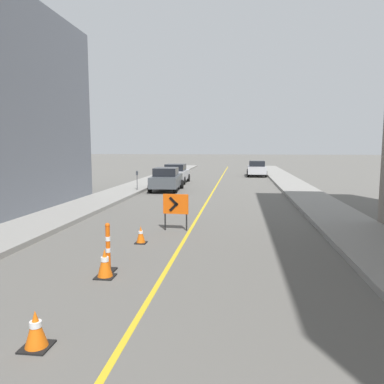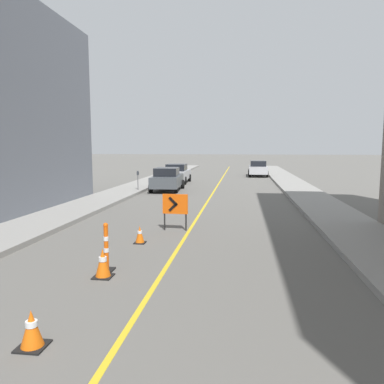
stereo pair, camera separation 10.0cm
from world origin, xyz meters
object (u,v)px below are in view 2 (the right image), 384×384
at_px(traffic_cone_third, 32,329).
at_px(arrow_barricade_primary, 175,206).
at_px(traffic_cone_fourth, 103,263).
at_px(parked_car_curb_far, 258,168).
at_px(parked_car_curb_near, 167,179).
at_px(delineator_post_rear, 106,250).
at_px(traffic_cone_fifth, 140,235).
at_px(parking_meter_far_curb, 138,176).
at_px(parked_car_curb_mid, 177,173).

height_order(traffic_cone_third, arrow_barricade_primary, arrow_barricade_primary).
bearing_deg(traffic_cone_third, traffic_cone_fourth, 91.13).
bearing_deg(parked_car_curb_far, parked_car_curb_near, -115.94).
bearing_deg(parked_car_curb_near, arrow_barricade_primary, -80.33).
bearing_deg(delineator_post_rear, parked_car_curb_near, 96.25).
distance_m(traffic_cone_third, parked_car_curb_near, 20.34).
xyz_separation_m(traffic_cone_third, traffic_cone_fifth, (-0.04, 6.21, -0.02)).
relative_size(parked_car_curb_near, parked_car_curb_far, 1.02).
height_order(traffic_cone_fourth, delineator_post_rear, delineator_post_rear).
height_order(traffic_cone_third, delineator_post_rear, delineator_post_rear).
xyz_separation_m(traffic_cone_fourth, parked_car_curb_near, (-1.91, 17.14, 0.46)).
xyz_separation_m(traffic_cone_fourth, delineator_post_rear, (-0.08, 0.47, 0.18)).
bearing_deg(parked_car_curb_far, delineator_post_rear, -98.64).
relative_size(traffic_cone_fifth, parking_meter_far_curb, 0.44).
xyz_separation_m(traffic_cone_third, parked_car_curb_far, (4.75, 33.71, 0.51)).
relative_size(traffic_cone_third, parking_meter_far_curb, 0.47).
bearing_deg(traffic_cone_fifth, arrow_barricade_primary, 67.83).
bearing_deg(arrow_barricade_primary, parked_car_curb_far, 84.11).
bearing_deg(parked_car_curb_far, traffic_cone_fifth, -99.30).
distance_m(traffic_cone_fifth, parked_car_curb_near, 14.16).
bearing_deg(traffic_cone_third, parking_meter_far_curb, 101.04).
bearing_deg(traffic_cone_third, delineator_post_rear, 92.35).
bearing_deg(traffic_cone_fourth, delineator_post_rear, 100.19).
relative_size(parked_car_curb_near, parked_car_curb_mid, 1.02).
bearing_deg(delineator_post_rear, traffic_cone_fifth, 87.74).
height_order(delineator_post_rear, parked_car_curb_far, parked_car_curb_far).
bearing_deg(traffic_cone_fourth, parked_car_curb_mid, 95.51).
distance_m(traffic_cone_fourth, delineator_post_rear, 0.51).
distance_m(traffic_cone_third, parked_car_curb_mid, 25.84).
bearing_deg(parked_car_curb_near, traffic_cone_fourth, -86.64).
xyz_separation_m(parked_car_curb_far, parking_meter_far_curb, (-8.45, -14.73, 0.27)).
distance_m(traffic_cone_third, parked_car_curb_far, 34.04).
bearing_deg(traffic_cone_fourth, parked_car_curb_near, 96.36).
bearing_deg(arrow_barricade_primary, parked_car_curb_mid, 102.66).
distance_m(traffic_cone_fourth, parked_car_curb_mid, 22.75).
bearing_deg(parked_car_curb_near, traffic_cone_fifth, -85.16).
height_order(delineator_post_rear, parked_car_curb_mid, parked_car_curb_mid).
height_order(traffic_cone_fourth, parked_car_curb_far, parked_car_curb_far).
bearing_deg(parked_car_curb_far, parked_car_curb_mid, -130.68).
bearing_deg(traffic_cone_fifth, traffic_cone_third, -89.62).
xyz_separation_m(arrow_barricade_primary, parked_car_curb_mid, (-2.99, 17.59, -0.11)).
bearing_deg(parked_car_curb_mid, traffic_cone_fourth, -85.10).
bearing_deg(parking_meter_far_curb, traffic_cone_fourth, -77.09).
relative_size(arrow_barricade_primary, parked_car_curb_far, 0.31).
distance_m(traffic_cone_fifth, parking_meter_far_curb, 13.30).
relative_size(delineator_post_rear, parked_car_curb_near, 0.27).
distance_m(traffic_cone_third, delineator_post_rear, 3.57).
height_order(traffic_cone_fourth, parked_car_curb_near, parked_car_curb_near).
bearing_deg(parked_car_curb_far, traffic_cone_third, -97.44).
xyz_separation_m(traffic_cone_third, delineator_post_rear, (-0.15, 3.56, 0.22)).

